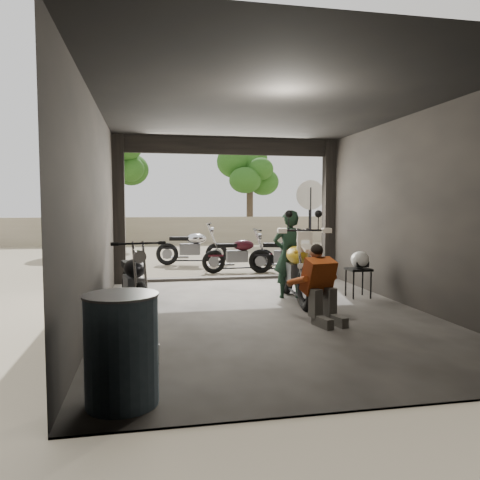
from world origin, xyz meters
name	(u,v)px	position (x,y,z in m)	size (l,w,h in m)	color
ground	(265,315)	(0.00, 0.00, 0.00)	(80.00, 80.00, 0.00)	#7A6D56
garage	(257,231)	(0.00, 0.55, 1.28)	(7.00, 7.13, 3.20)	#2D2B28
boundary_wall	(189,230)	(0.00, 14.00, 0.60)	(18.00, 0.30, 1.20)	gray
tree_left	(116,148)	(-3.00, 12.50, 3.99)	(2.20, 2.20, 5.60)	#382B1E
tree_right	(250,165)	(2.80, 14.00, 3.56)	(2.20, 2.20, 5.00)	#382B1E
main_bike	(295,264)	(0.77, 0.86, 0.67)	(0.83, 2.02, 1.35)	beige
left_bike	(134,277)	(-2.00, 0.39, 0.59)	(0.72, 1.75, 1.18)	black
outside_bike_a	(192,244)	(-0.56, 6.34, 0.60)	(0.73, 1.78, 1.21)	black
outside_bike_b	(239,251)	(0.47, 4.58, 0.55)	(0.67, 1.64, 1.11)	#3E0F18
outside_bike_c	(287,251)	(1.61, 4.16, 0.57)	(0.69, 1.68, 1.13)	black
rider	(289,255)	(0.74, 1.15, 0.81)	(0.59, 0.39, 1.62)	black
mechanic	(323,286)	(0.66, -0.74, 0.55)	(0.56, 0.76, 1.11)	#A84516
stool	(358,272)	(2.00, 0.94, 0.48)	(0.40, 0.40, 0.56)	black
helmet	(360,260)	(2.02, 0.93, 0.71)	(0.33, 0.35, 0.31)	silver
oil_drum	(122,351)	(-2.00, -3.00, 0.48)	(0.61, 0.61, 0.95)	#3C5365
sign_post	(310,209)	(2.49, 4.96, 1.61)	(0.79, 0.08, 2.38)	black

